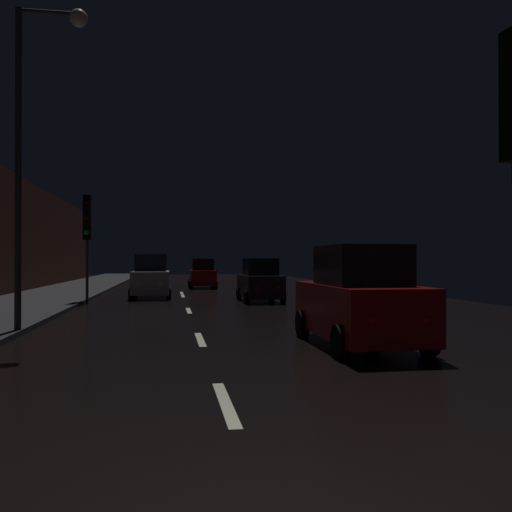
# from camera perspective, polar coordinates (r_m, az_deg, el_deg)

# --- Properties ---
(ground) EXTENTS (25.25, 84.00, 0.02)m
(ground) POSITION_cam_1_polar(r_m,az_deg,el_deg) (28.48, -7.73, -4.16)
(ground) COLOR black
(sidewalk_left) EXTENTS (4.40, 84.00, 0.15)m
(sidewalk_left) POSITION_cam_1_polar(r_m,az_deg,el_deg) (29.03, -20.55, -3.90)
(sidewalk_left) COLOR #28282B
(sidewalk_left) RESTS_ON ground
(lane_centerline) EXTENTS (0.16, 25.73, 0.01)m
(lane_centerline) POSITION_cam_1_polar(r_m,az_deg,el_deg) (19.62, -7.07, -5.80)
(lane_centerline) COLOR beige
(lane_centerline) RESTS_ON ground
(traffic_light_far_left) EXTENTS (0.32, 0.47, 4.60)m
(traffic_light_far_left) POSITION_cam_1_polar(r_m,az_deg,el_deg) (23.99, -17.35, 3.10)
(traffic_light_far_left) COLOR #38383A
(traffic_light_far_left) RESTS_ON ground
(streetlamp_overhead) EXTENTS (1.70, 0.44, 8.04)m
(streetlamp_overhead) POSITION_cam_1_polar(r_m,az_deg,el_deg) (14.61, -22.07, 13.08)
(streetlamp_overhead) COLOR #2D2D30
(streetlamp_overhead) RESTS_ON ground
(car_approaching_headlights) EXTENTS (1.95, 4.21, 2.12)m
(car_approaching_headlights) POSITION_cam_1_polar(r_m,az_deg,el_deg) (27.19, -10.99, -2.27)
(car_approaching_headlights) COLOR silver
(car_approaching_headlights) RESTS_ON ground
(car_distant_taillights) EXTENTS (1.78, 3.85, 1.94)m
(car_distant_taillights) POSITION_cam_1_polar(r_m,az_deg,el_deg) (36.05, -5.67, -1.96)
(car_distant_taillights) COLOR maroon
(car_distant_taillights) RESTS_ON ground
(car_parked_right_far) EXTENTS (1.76, 3.81, 1.92)m
(car_parked_right_far) POSITION_cam_1_polar(r_m,az_deg,el_deg) (24.29, 0.42, -2.71)
(car_parked_right_far) COLOR black
(car_parked_right_far) RESTS_ON ground
(car_parked_right_near) EXTENTS (1.97, 4.27, 2.15)m
(car_parked_right_near) POSITION_cam_1_polar(r_m,az_deg,el_deg) (11.88, 10.80, -4.55)
(car_parked_right_near) COLOR maroon
(car_parked_right_near) RESTS_ON ground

